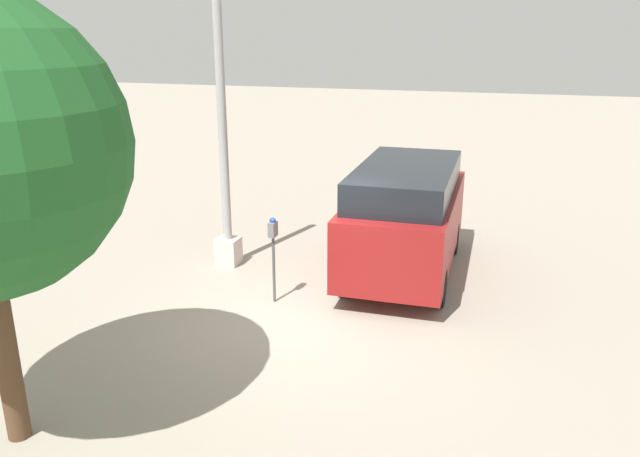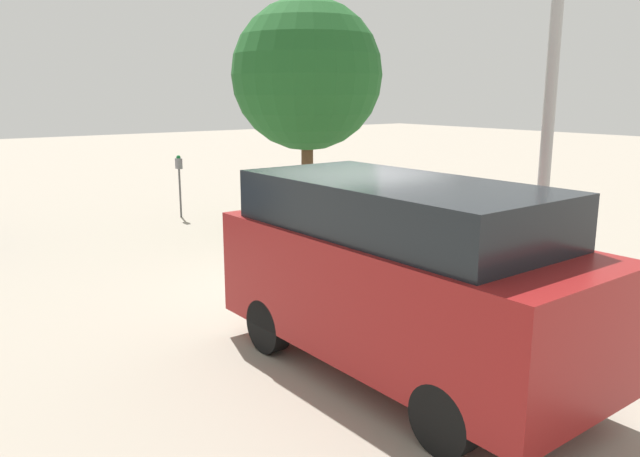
# 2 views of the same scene
# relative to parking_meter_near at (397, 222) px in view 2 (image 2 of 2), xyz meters

# --- Properties ---
(ground_plane) EXTENTS (80.00, 80.00, 0.00)m
(ground_plane) POSITION_rel_parking_meter_near_xyz_m (-0.58, -0.57, -1.14)
(ground_plane) COLOR gray
(parking_meter_near) EXTENTS (0.20, 0.11, 1.55)m
(parking_meter_near) POSITION_rel_parking_meter_near_xyz_m (0.00, 0.00, 0.00)
(parking_meter_near) COLOR #4C4C4C
(parking_meter_near) RESTS_ON ground
(parking_meter_far) EXTENTS (0.20, 0.11, 1.57)m
(parking_meter_far) POSITION_rel_parking_meter_near_xyz_m (-7.74, -0.05, 0.01)
(parking_meter_far) COLOR #4C4C4C
(parking_meter_far) RESTS_ON ground
(lamp_post) EXTENTS (0.44, 0.44, 5.20)m
(lamp_post) POSITION_rel_parking_meter_near_xyz_m (1.45, 1.55, 0.62)
(lamp_post) COLOR beige
(lamp_post) RESTS_ON ground
(parked_van) EXTENTS (4.51, 1.93, 2.17)m
(parked_van) POSITION_rel_parking_meter_near_xyz_m (2.04, -1.93, 0.03)
(parked_van) COLOR maroon
(parked_van) RESTS_ON ground
(street_tree) EXTENTS (3.24, 3.24, 5.08)m
(street_tree) POSITION_rel_parking_meter_near_xyz_m (-4.45, 1.52, 2.31)
(street_tree) COLOR #513823
(street_tree) RESTS_ON ground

